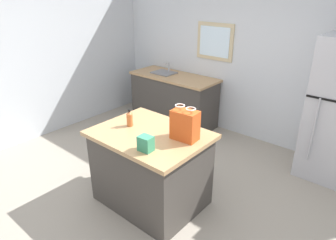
% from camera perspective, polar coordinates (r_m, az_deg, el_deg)
% --- Properties ---
extents(ground, '(6.52, 6.52, 0.00)m').
position_cam_1_polar(ground, '(3.69, -2.30, -15.30)').
color(ground, '#9E9384').
extents(back_wall, '(5.44, 0.13, 2.70)m').
position_cam_1_polar(back_wall, '(4.94, 16.35, 11.53)').
color(back_wall, silver).
rests_on(back_wall, ground).
extents(left_wall, '(0.10, 4.68, 2.70)m').
position_cam_1_polar(left_wall, '(5.21, -25.63, 10.76)').
color(left_wall, silver).
rests_on(left_wall, ground).
extents(kitchen_island, '(1.21, 0.94, 0.89)m').
position_cam_1_polar(kitchen_island, '(3.46, -3.26, -9.04)').
color(kitchen_island, '#423D38').
rests_on(kitchen_island, ground).
extents(sink_counter, '(1.61, 0.66, 1.07)m').
position_cam_1_polar(sink_counter, '(5.53, 1.04, 4.09)').
color(sink_counter, '#423D38').
rests_on(sink_counter, ground).
extents(shopping_bag, '(0.28, 0.19, 0.36)m').
position_cam_1_polar(shopping_bag, '(3.05, 3.22, -0.92)').
color(shopping_bag, '#DB511E').
rests_on(shopping_bag, kitchen_island).
extents(small_box, '(0.14, 0.12, 0.15)m').
position_cam_1_polar(small_box, '(2.87, -4.23, -4.46)').
color(small_box, '#388E66').
rests_on(small_box, kitchen_island).
extents(bottle, '(0.07, 0.07, 0.20)m').
position_cam_1_polar(bottle, '(3.39, -7.27, 0.26)').
color(bottle, '#C66633').
rests_on(bottle, kitchen_island).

